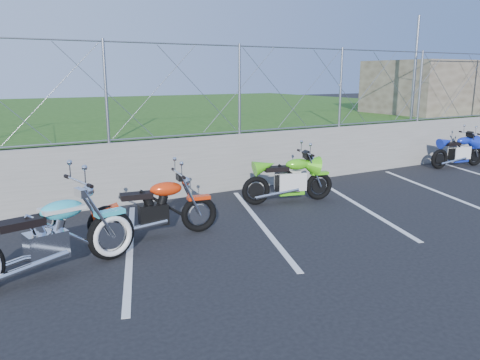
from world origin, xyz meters
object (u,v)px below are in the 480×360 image
cruiser_turquoise (50,240)px  sportbike_blue (459,153)px  naked_orange (156,211)px  sportbike_green (289,181)px

cruiser_turquoise → sportbike_blue: (11.40, 2.13, -0.07)m
naked_orange → cruiser_turquoise: bearing=-148.4°
naked_orange → sportbike_blue: 9.75m
sportbike_green → sportbike_blue: bearing=18.9°
cruiser_turquoise → sportbike_green: bearing=4.4°
sportbike_blue → naked_orange: bearing=-163.6°
naked_orange → sportbike_green: naked_orange is taller
sportbike_green → sportbike_blue: sportbike_green is taller
sportbike_green → naked_orange: bearing=-154.7°
cruiser_turquoise → sportbike_green: cruiser_turquoise is taller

